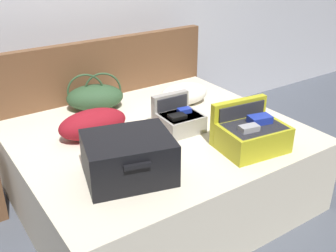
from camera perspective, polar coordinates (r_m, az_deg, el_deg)
The scene contains 10 objects.
ground_plane at distance 2.97m, azimuth 3.04°, elevation -13.81°, with size 12.00×12.00×0.00m, color #4C515B.
back_wall at distance 3.78m, azimuth -12.26°, elevation 16.19°, with size 8.00×0.10×2.60m, color silver.
bed at distance 3.07m, azimuth -1.33°, elevation -5.70°, with size 1.98×1.69×0.58m, color beige.
headboard at distance 3.66m, azimuth -8.92°, elevation 3.73°, with size 2.02×0.08×1.08m, color brown.
hard_case_large at distance 2.36m, azimuth -5.65°, elevation -4.42°, with size 0.59×0.52×0.26m.
hard_case_medium at distance 2.72m, azimuth 11.62°, elevation -1.07°, with size 0.46×0.40×0.30m.
hard_case_small at distance 2.94m, azimuth 1.47°, elevation 1.02°, with size 0.31×0.31×0.24m.
duffel_bag at distance 3.33m, azimuth -10.27°, elevation 4.09°, with size 0.53×0.44×0.31m.
pillow_near_headboard at distance 3.39m, azimuth 2.29°, elevation 4.56°, with size 0.41×0.24×0.18m, color white.
pillow_center_head at distance 2.87m, azimuth -10.55°, elevation 0.31°, with size 0.49×0.26×0.20m, color maroon.
Camera 1 is at (-1.41, -1.81, 1.89)m, focal length 43.20 mm.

